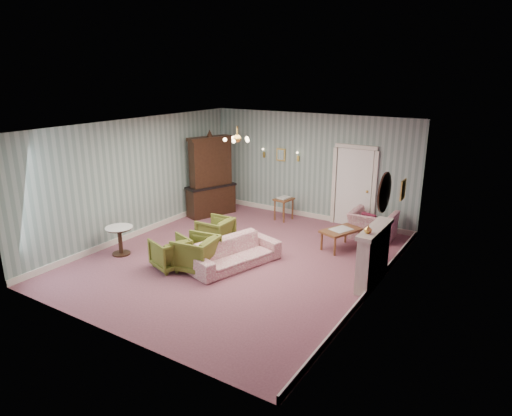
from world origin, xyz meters
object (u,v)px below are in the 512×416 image
Objects in this scene: olive_chair_a at (171,251)px; fireplace at (373,256)px; wingback_chair at (373,221)px; sofa_chintz at (235,248)px; side_table_black at (378,250)px; olive_chair_b at (196,252)px; olive_chair_c at (215,230)px; dresser at (210,174)px; coffee_table at (341,239)px; pedestal_table at (120,241)px.

fireplace reaches higher than olive_chair_a.
wingback_chair is at bearing 161.68° from olive_chair_a.
fireplace reaches higher than sofa_chintz.
fireplace is at bearing -78.64° from side_table_black.
sofa_chintz is (1.08, 0.79, 0.03)m from olive_chair_a.
olive_chair_a is 1.34m from sofa_chintz.
olive_chair_c is at bearing -166.78° from olive_chair_b.
sofa_chintz is at bearing -144.67° from side_table_black.
wingback_chair is 0.44× the size of dresser.
olive_chair_c is 0.78× the size of coffee_table.
sofa_chintz is at bearing 57.91° from wingback_chair.
olive_chair_b is 0.81m from sofa_chintz.
olive_chair_a is 0.89× the size of olive_chair_b.
sofa_chintz reaches higher than coffee_table.
pedestal_table is at bearing -67.77° from olive_chair_a.
olive_chair_b is 3.54m from fireplace.
olive_chair_b is 0.34× the size of dresser.
fireplace is 2.57× the size of side_table_black.
wingback_chair is 0.75× the size of fireplace.
olive_chair_a is 0.98× the size of olive_chair_c.
sofa_chintz is 2.83m from fireplace.
pedestal_table is at bearing 125.91° from sofa_chintz.
sofa_chintz is at bearing -164.87° from fireplace.
side_table_black is at bearing -16.75° from coffee_table.
olive_chair_a is at bearing 52.08° from wingback_chair.
fireplace reaches higher than pedestal_table.
fireplace is 1.82m from coffee_table.
olive_chair_a is 0.30× the size of dresser.
coffee_table is (-1.19, 1.34, -0.34)m from fireplace.
sofa_chintz reaches higher than pedestal_table.
olive_chair_c is 2.93m from coffee_table.
olive_chair_a is at bearing -44.94° from dresser.
olive_chair_a is at bearing -132.39° from coffee_table.
dresser reaches higher than olive_chair_c.
olive_chair_c is 1.28m from sofa_chintz.
dresser is at bearing 161.09° from fireplace.
olive_chair_c reaches higher than olive_chair_a.
pedestal_table is (-5.25, -1.60, -0.25)m from fireplace.
olive_chair_a is at bearing -78.10° from olive_chair_b.
sofa_chintz is (0.55, 0.60, -0.01)m from olive_chair_b.
pedestal_table is (-1.97, -0.27, -0.07)m from olive_chair_b.
dresser is at bearing -142.62° from olive_chair_c.
olive_chair_b is 4.50m from wingback_chair.
pedestal_table is at bearing -45.16° from olive_chair_c.
dresser is (-1.53, 1.83, 0.82)m from olive_chair_c.
coffee_table is at bearing 14.11° from dresser.
fireplace is (0.78, -2.41, 0.12)m from wingback_chair.
pedestal_table is (0.07, -3.43, -0.86)m from dresser.
side_table_black is (2.52, 1.78, -0.12)m from sofa_chintz.
fireplace is at bearing 17.00° from pedestal_table.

